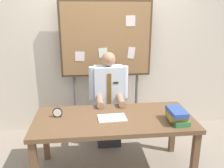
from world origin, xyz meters
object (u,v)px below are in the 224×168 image
person (109,104)px  bulletin_board (106,41)px  open_notebook (112,118)px  book_stack (177,116)px  desk_clock (57,113)px  desk (114,124)px

person → bulletin_board: 0.93m
open_notebook → book_stack: bearing=-13.2°
bulletin_board → book_stack: bearing=-60.9°
book_stack → desk_clock: bearing=168.3°
bulletin_board → open_notebook: bulletin_board is taller
desk → bulletin_board: size_ratio=0.89×
open_notebook → desk_clock: desk_clock is taller
bulletin_board → book_stack: size_ratio=6.92×
desk → person: size_ratio=1.34×
desk → open_notebook: 0.09m
bulletin_board → book_stack: 1.57m
person → book_stack: person is taller
desk → desk_clock: bearing=172.2°
person → open_notebook: size_ratio=4.29×
person → desk_clock: person is taller
bulletin_board → open_notebook: bearing=-91.2°
desk → open_notebook: open_notebook is taller
book_stack → desk: bearing=164.8°
desk → desk_clock: 0.68m
bulletin_board → desk: bearing=-90.0°
open_notebook → desk_clock: size_ratio=2.82×
desk_clock → book_stack: bearing=-11.7°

